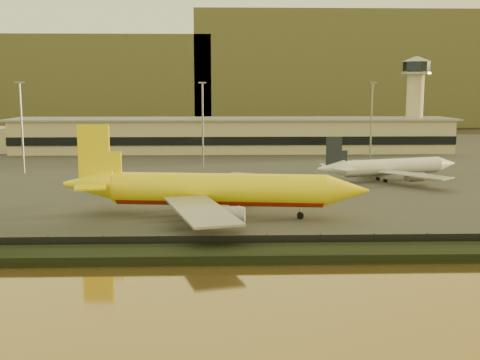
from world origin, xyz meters
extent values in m
plane|color=black|center=(0.00, 0.00, 0.00)|extent=(900.00, 900.00, 0.00)
cube|color=black|center=(0.00, -17.00, 0.70)|extent=(320.00, 7.00, 1.40)
cube|color=#2D2D2D|center=(0.00, 95.00, 0.10)|extent=(320.00, 220.00, 0.20)
cube|color=black|center=(0.00, -13.00, 1.30)|extent=(300.00, 0.05, 2.20)
cube|color=tan|center=(0.00, 125.00, 6.20)|extent=(160.00, 22.00, 12.00)
cube|color=black|center=(0.00, 113.80, 5.20)|extent=(160.00, 0.60, 3.00)
cube|color=gray|center=(0.00, 125.00, 12.50)|extent=(164.00, 24.00, 0.60)
cylinder|color=tan|center=(70.00, 131.00, 15.20)|extent=(6.40, 6.40, 30.00)
cylinder|color=black|center=(70.00, 131.00, 31.95)|extent=(10.40, 10.40, 3.50)
cone|color=gray|center=(70.00, 131.00, 34.70)|extent=(11.20, 11.20, 2.00)
cylinder|color=gray|center=(70.00, 131.00, 29.40)|extent=(11.20, 11.20, 0.80)
cylinder|color=slate|center=(-60.00, 70.00, 12.70)|extent=(0.50, 0.50, 25.00)
cube|color=slate|center=(-60.00, 70.00, 25.40)|extent=(2.20, 2.20, 0.40)
cylinder|color=slate|center=(-10.00, 80.00, 12.70)|extent=(0.50, 0.50, 25.00)
cube|color=slate|center=(-10.00, 80.00, 25.40)|extent=(2.20, 2.20, 0.40)
cylinder|color=slate|center=(40.00, 78.00, 12.70)|extent=(0.50, 0.50, 25.00)
cube|color=slate|center=(40.00, 78.00, 25.40)|extent=(2.20, 2.20, 0.40)
cube|color=brown|center=(-140.00, 340.00, 27.50)|extent=(260.00, 160.00, 55.00)
cube|color=brown|center=(90.00, 340.00, 35.00)|extent=(220.00, 160.00, 70.00)
cylinder|color=yellow|center=(-5.08, 9.88, 5.58)|extent=(39.61, 10.41, 5.66)
cylinder|color=#A21B09|center=(-5.08, 9.88, 4.59)|extent=(38.38, 9.04, 4.42)
cone|color=yellow|center=(18.17, 7.02, 5.58)|extent=(8.26, 6.55, 5.66)
cone|color=yellow|center=(-29.40, 12.87, 6.01)|extent=(10.42, 6.82, 5.66)
cube|color=yellow|center=(-28.32, 12.74, 12.24)|extent=(6.00, 1.18, 9.91)
cube|color=yellow|center=(-26.55, 18.23, 6.43)|extent=(7.21, 7.18, 0.34)
cube|color=yellow|center=(-27.93, 6.98, 6.43)|extent=(6.37, 6.32, 0.34)
cube|color=gray|center=(-4.32, 24.99, 4.59)|extent=(18.55, 25.13, 0.34)
cylinder|color=gray|center=(-2.06, 21.01, 3.03)|extent=(6.87, 3.89, 3.12)
cube|color=gray|center=(-8.00, -4.96, 4.59)|extent=(13.71, 25.65, 0.34)
cylinder|color=gray|center=(-4.85, -1.64, 3.03)|extent=(6.87, 3.89, 3.12)
cylinder|color=black|center=(9.79, 8.05, 0.82)|extent=(1.36, 1.14, 1.25)
cylinder|color=slate|center=(9.79, 8.05, 1.47)|extent=(0.22, 0.22, 2.55)
cylinder|color=black|center=(-9.44, 7.85, 0.82)|extent=(1.36, 1.14, 1.25)
cylinder|color=slate|center=(-9.44, 7.85, 1.47)|extent=(0.22, 0.22, 2.55)
cylinder|color=black|center=(-8.82, 12.91, 0.82)|extent=(1.36, 1.14, 1.25)
cylinder|color=slate|center=(-8.82, 12.91, 1.47)|extent=(0.22, 0.22, 2.55)
cylinder|color=white|center=(39.30, 52.63, 3.93)|extent=(28.10, 12.48, 3.93)
cylinder|color=gray|center=(39.30, 52.63, 3.24)|extent=(27.09, 11.41, 3.06)
cone|color=white|center=(55.36, 57.85, 3.93)|extent=(6.44, 5.43, 3.93)
cone|color=white|center=(22.50, 47.17, 4.22)|extent=(7.94, 5.92, 3.93)
cube|color=black|center=(23.24, 47.41, 8.54)|extent=(4.20, 1.63, 6.87)
cube|color=white|center=(22.78, 51.39, 4.52)|extent=(3.93, 3.73, 0.24)
cube|color=white|center=(25.20, 43.92, 4.52)|extent=(5.37, 5.33, 0.24)
cube|color=gray|center=(35.21, 62.66, 3.24)|extent=(6.71, 18.01, 0.24)
cylinder|color=gray|center=(37.90, 60.74, 2.16)|extent=(5.15, 3.51, 2.16)
cube|color=gray|center=(41.89, 42.12, 3.24)|extent=(15.57, 17.07, 0.24)
cylinder|color=gray|center=(42.94, 45.25, 2.16)|extent=(5.15, 3.51, 2.16)
cylinder|color=black|center=(49.57, 55.97, 0.63)|extent=(1.03, 0.92, 0.86)
cylinder|color=slate|center=(49.57, 55.97, 1.08)|extent=(0.21, 0.21, 1.77)
cylinder|color=black|center=(37.05, 50.04, 0.63)|extent=(1.03, 0.92, 0.86)
cylinder|color=slate|center=(37.05, 50.04, 1.08)|extent=(0.21, 0.21, 1.77)
cylinder|color=black|center=(35.95, 53.40, 0.63)|extent=(1.03, 0.92, 0.86)
cylinder|color=slate|center=(35.95, 53.40, 1.08)|extent=(0.21, 0.21, 1.77)
cube|color=yellow|center=(16.91, 31.02, 1.15)|extent=(4.45, 2.52, 1.90)
cube|color=white|center=(-15.71, 39.74, 1.14)|extent=(4.58, 3.25, 1.88)
camera|label=1|loc=(-4.78, -99.17, 23.94)|focal=45.00mm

